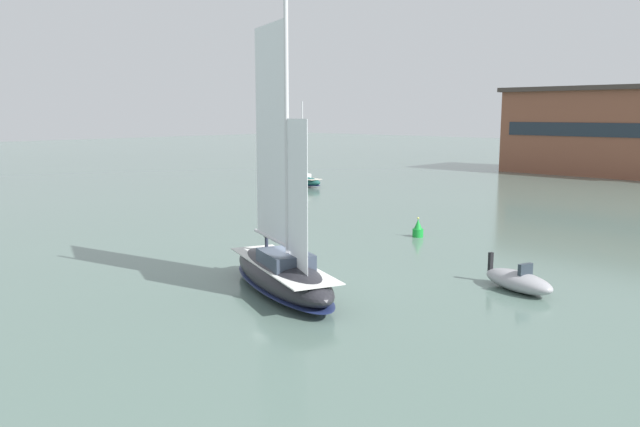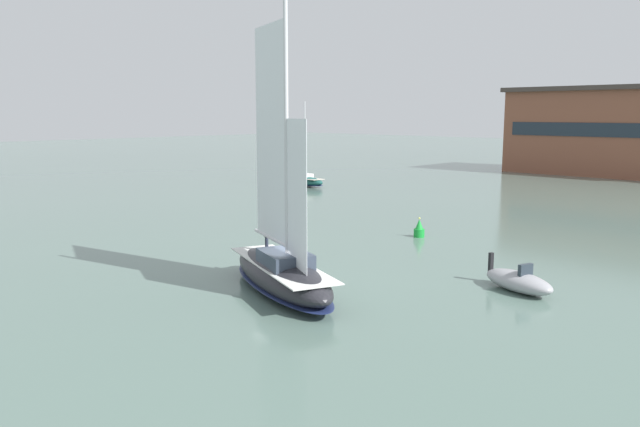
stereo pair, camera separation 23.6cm
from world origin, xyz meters
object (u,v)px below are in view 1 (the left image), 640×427
sailboat_moored_near_marina (300,180)px  channel_buoy (418,229)px  motor_tender (518,281)px  sailboat_main (282,270)px

sailboat_moored_near_marina → channel_buoy: (31.45, -17.86, -0.15)m
motor_tender → sailboat_main: bearing=-135.4°
sailboat_moored_near_marina → motor_tender: sailboat_moored_near_marina is taller
sailboat_main → channel_buoy: size_ratio=10.06×
motor_tender → channel_buoy: motor_tender is taller
sailboat_main → motor_tender: size_ratio=3.25×
sailboat_main → channel_buoy: (-3.48, 17.75, -0.61)m
sailboat_main → channel_buoy: sailboat_main is taller
sailboat_moored_near_marina → motor_tender: bearing=-31.1°
sailboat_main → motor_tender: sailboat_main is taller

